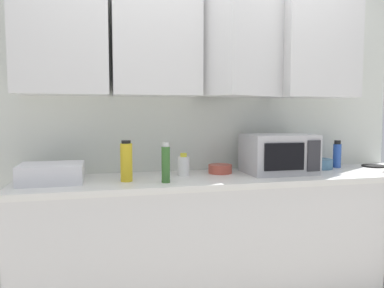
{
  "coord_description": "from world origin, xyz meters",
  "views": [
    {
      "loc": [
        -0.68,
        -2.74,
        1.34
      ],
      "look_at": [
        -0.07,
        -0.25,
        1.12
      ],
      "focal_mm": 35.02,
      "sensor_mm": 36.0,
      "label": 1
    }
  ],
  "objects_px": {
    "bottle_yellow_mustard": "(126,162)",
    "bowl_mixing_large": "(319,164)",
    "dish_rack": "(52,173)",
    "bottle_white_jar": "(184,166)",
    "bowl_ceramic_small": "(220,169)",
    "microwave": "(279,154)",
    "bottle_blue_cleaner": "(337,155)",
    "bottle_green_oil": "(166,164)"
  },
  "relations": [
    {
      "from": "bottle_yellow_mustard",
      "to": "bowl_mixing_large",
      "type": "xyz_separation_m",
      "value": [
        1.49,
        0.2,
        -0.09
      ]
    },
    {
      "from": "dish_rack",
      "to": "bottle_white_jar",
      "type": "xyz_separation_m",
      "value": [
        0.85,
        0.06,
        0.01
      ]
    },
    {
      "from": "bottle_white_jar",
      "to": "bowl_ceramic_small",
      "type": "height_order",
      "value": "bottle_white_jar"
    },
    {
      "from": "microwave",
      "to": "bottle_white_jar",
      "type": "bearing_deg",
      "value": 176.0
    },
    {
      "from": "bottle_yellow_mustard",
      "to": "bottle_blue_cleaner",
      "type": "relative_size",
      "value": 1.21
    },
    {
      "from": "bottle_yellow_mustard",
      "to": "bottle_blue_cleaner",
      "type": "xyz_separation_m",
      "value": [
        1.67,
        0.21,
        -0.02
      ]
    },
    {
      "from": "microwave",
      "to": "bowl_mixing_large",
      "type": "distance_m",
      "value": 0.44
    },
    {
      "from": "bottle_yellow_mustard",
      "to": "bowl_mixing_large",
      "type": "relative_size",
      "value": 1.25
    },
    {
      "from": "dish_rack",
      "to": "bottle_blue_cleaner",
      "type": "relative_size",
      "value": 1.76
    },
    {
      "from": "dish_rack",
      "to": "bottle_green_oil",
      "type": "relative_size",
      "value": 1.51
    },
    {
      "from": "bowl_ceramic_small",
      "to": "dish_rack",
      "type": "bearing_deg",
      "value": -174.74
    },
    {
      "from": "microwave",
      "to": "bottle_yellow_mustard",
      "type": "relative_size",
      "value": 1.84
    },
    {
      "from": "bowl_ceramic_small",
      "to": "bottle_blue_cleaner",
      "type": "bearing_deg",
      "value": 2.92
    },
    {
      "from": "bowl_mixing_large",
      "to": "bottle_yellow_mustard",
      "type": "bearing_deg",
      "value": -172.39
    },
    {
      "from": "bottle_green_oil",
      "to": "bottle_yellow_mustard",
      "type": "bearing_deg",
      "value": 156.67
    },
    {
      "from": "bottle_white_jar",
      "to": "bottle_blue_cleaner",
      "type": "xyz_separation_m",
      "value": [
        1.27,
        0.09,
        0.03
      ]
    },
    {
      "from": "microwave",
      "to": "bottle_white_jar",
      "type": "height_order",
      "value": "microwave"
    },
    {
      "from": "bottle_green_oil",
      "to": "bottle_white_jar",
      "type": "bearing_deg",
      "value": 54.25
    },
    {
      "from": "bottle_yellow_mustard",
      "to": "bottle_green_oil",
      "type": "relative_size",
      "value": 1.04
    },
    {
      "from": "dish_rack",
      "to": "microwave",
      "type": "bearing_deg",
      "value": 0.61
    },
    {
      "from": "dish_rack",
      "to": "bowl_ceramic_small",
      "type": "height_order",
      "value": "dish_rack"
    },
    {
      "from": "bottle_white_jar",
      "to": "bottle_blue_cleaner",
      "type": "bearing_deg",
      "value": 4.05
    },
    {
      "from": "microwave",
      "to": "bowl_mixing_large",
      "type": "bearing_deg",
      "value": 16.88
    },
    {
      "from": "bottle_yellow_mustard",
      "to": "bowl_mixing_large",
      "type": "height_order",
      "value": "bottle_yellow_mustard"
    },
    {
      "from": "bottle_green_oil",
      "to": "bottle_white_jar",
      "type": "relative_size",
      "value": 1.6
    },
    {
      "from": "microwave",
      "to": "bottle_blue_cleaner",
      "type": "xyz_separation_m",
      "value": [
        0.58,
        0.14,
        -0.04
      ]
    },
    {
      "from": "dish_rack",
      "to": "bowl_mixing_large",
      "type": "distance_m",
      "value": 1.96
    },
    {
      "from": "dish_rack",
      "to": "bottle_blue_cleaner",
      "type": "bearing_deg",
      "value": 4.17
    },
    {
      "from": "bottle_blue_cleaner",
      "to": "bowl_mixing_large",
      "type": "bearing_deg",
      "value": -175.03
    },
    {
      "from": "bowl_ceramic_small",
      "to": "bowl_mixing_large",
      "type": "height_order",
      "value": "bowl_mixing_large"
    },
    {
      "from": "bottle_yellow_mustard",
      "to": "bottle_white_jar",
      "type": "distance_m",
      "value": 0.42
    },
    {
      "from": "bottle_yellow_mustard",
      "to": "bowl_ceramic_small",
      "type": "distance_m",
      "value": 0.7
    },
    {
      "from": "bottle_blue_cleaner",
      "to": "bowl_mixing_large",
      "type": "relative_size",
      "value": 1.03
    },
    {
      "from": "bottle_yellow_mustard",
      "to": "bottle_green_oil",
      "type": "xyz_separation_m",
      "value": [
        0.24,
        -0.1,
        -0.01
      ]
    },
    {
      "from": "dish_rack",
      "to": "bowl_mixing_large",
      "type": "relative_size",
      "value": 1.82
    },
    {
      "from": "bottle_yellow_mustard",
      "to": "microwave",
      "type": "bearing_deg",
      "value": 4.02
    },
    {
      "from": "dish_rack",
      "to": "bottle_green_oil",
      "type": "height_order",
      "value": "bottle_green_oil"
    },
    {
      "from": "microwave",
      "to": "bowl_ceramic_small",
      "type": "xyz_separation_m",
      "value": [
        -0.41,
        0.09,
        -0.11
      ]
    },
    {
      "from": "bottle_green_oil",
      "to": "bowl_mixing_large",
      "type": "bearing_deg",
      "value": 13.44
    },
    {
      "from": "bottle_white_jar",
      "to": "bowl_mixing_large",
      "type": "xyz_separation_m",
      "value": [
        1.1,
        0.07,
        -0.03
      ]
    },
    {
      "from": "dish_rack",
      "to": "bottle_green_oil",
      "type": "bearing_deg",
      "value": -13.17
    },
    {
      "from": "bottle_green_oil",
      "to": "bowl_mixing_large",
      "type": "relative_size",
      "value": 1.2
    }
  ]
}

